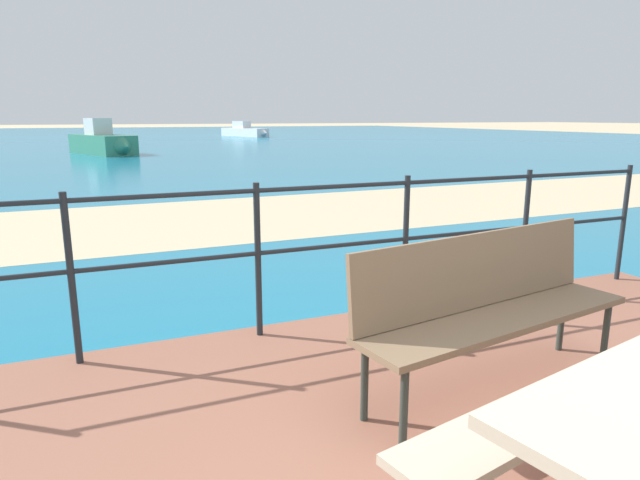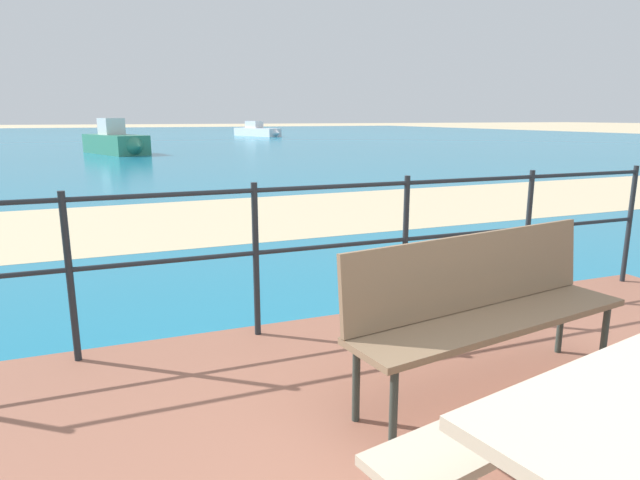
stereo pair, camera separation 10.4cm
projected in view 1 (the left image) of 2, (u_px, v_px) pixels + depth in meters
sea_water at (112, 140)px, 37.93m from camera, size 90.00×90.00×0.01m
beach_strip at (206, 219)px, 8.59m from camera, size 54.06×4.79×0.01m
park_bench at (489, 298)px, 3.06m from camera, size 1.82×0.71×0.88m
railing_fence at (336, 235)px, 3.98m from camera, size 5.94×0.04×1.08m
boat_near at (245, 131)px, 44.14m from camera, size 2.77×5.57×1.20m
boat_mid at (103, 143)px, 23.21m from camera, size 2.69×4.46×1.50m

